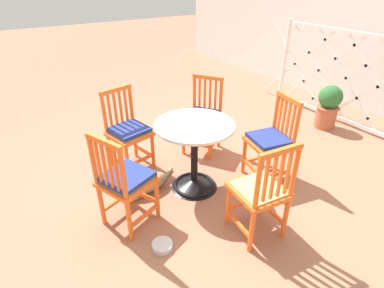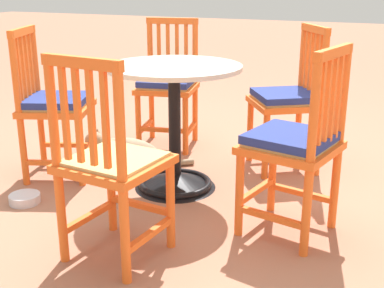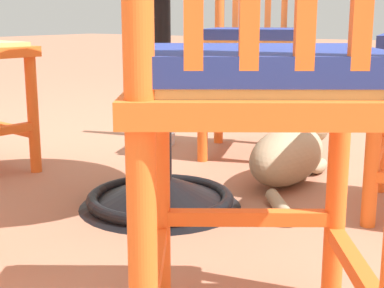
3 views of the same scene
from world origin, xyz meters
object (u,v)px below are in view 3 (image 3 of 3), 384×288
Objects in this scene: orange_chair_near_fence at (262,88)px; orange_chair_at_corner at (255,43)px; cafe_table at (159,112)px; pet_water_bowl at (156,138)px; tabby_cat at (292,153)px.

orange_chair_near_fence and orange_chair_at_corner have the same top height.
orange_chair_near_fence is at bearing 138.98° from cafe_table.
orange_chair_at_corner reaches higher than pet_water_bowl.
pet_water_bowl is at bearing -46.42° from orange_chair_near_fence.
tabby_cat reaches higher than pet_water_bowl.
orange_chair_near_fence is 1.27× the size of tabby_cat.
cafe_table is 4.47× the size of pet_water_bowl.
orange_chair_at_corner is 0.55m from tabby_cat.
orange_chair_at_corner is at bearing -61.45° from orange_chair_near_fence.
tabby_cat is 4.21× the size of pet_water_bowl.
cafe_table is at bearing 128.65° from pet_water_bowl.
orange_chair_near_fence is at bearing 111.40° from tabby_cat.
cafe_table is 0.83× the size of orange_chair_at_corner.
pet_water_bowl is (0.74, -0.19, -0.07)m from tabby_cat.
cafe_table reaches higher than tabby_cat.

